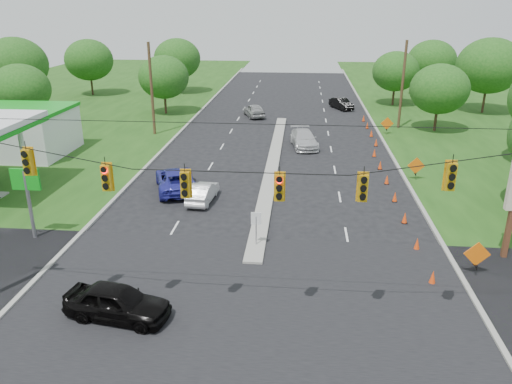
# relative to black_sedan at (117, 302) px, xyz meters

# --- Properties ---
(ground) EXTENTS (160.00, 160.00, 0.00)m
(ground) POSITION_rel_black_sedan_xyz_m (5.14, 1.00, -0.76)
(ground) COLOR black
(ground) RESTS_ON ground
(cross_street) EXTENTS (160.00, 14.00, 0.02)m
(cross_street) POSITION_rel_black_sedan_xyz_m (5.14, 1.00, -0.76)
(cross_street) COLOR black
(cross_street) RESTS_ON ground
(curb_left) EXTENTS (0.25, 110.00, 0.16)m
(curb_left) POSITION_rel_black_sedan_xyz_m (-4.96, 31.00, -0.76)
(curb_left) COLOR gray
(curb_left) RESTS_ON ground
(curb_right) EXTENTS (0.25, 110.00, 0.16)m
(curb_right) POSITION_rel_black_sedan_xyz_m (15.24, 31.00, -0.76)
(curb_right) COLOR gray
(curb_right) RESTS_ON ground
(median) EXTENTS (1.00, 34.00, 0.18)m
(median) POSITION_rel_black_sedan_xyz_m (5.14, 22.00, -0.76)
(median) COLOR gray
(median) RESTS_ON ground
(median_sign) EXTENTS (0.55, 0.06, 2.05)m
(median_sign) POSITION_rel_black_sedan_xyz_m (5.14, 7.00, 0.70)
(median_sign) COLOR gray
(median_sign) RESTS_ON ground
(signal_span) EXTENTS (25.60, 0.32, 9.00)m
(signal_span) POSITION_rel_black_sedan_xyz_m (5.09, 0.00, 4.21)
(signal_span) COLOR #422D1C
(signal_span) RESTS_ON ground
(utility_pole_far_left) EXTENTS (0.28, 0.28, 9.00)m
(utility_pole_far_left) POSITION_rel_black_sedan_xyz_m (-7.36, 31.00, 3.74)
(utility_pole_far_left) COLOR #422D1C
(utility_pole_far_left) RESTS_ON ground
(utility_pole_far_right) EXTENTS (0.28, 0.28, 9.00)m
(utility_pole_far_right) POSITION_rel_black_sedan_xyz_m (17.64, 36.00, 3.74)
(utility_pole_far_right) COLOR #422D1C
(utility_pole_far_right) RESTS_ON ground
(cone_0) EXTENTS (0.32, 0.32, 0.70)m
(cone_0) POSITION_rel_black_sedan_xyz_m (13.73, 4.00, -0.41)
(cone_0) COLOR #F44410
(cone_0) RESTS_ON ground
(cone_1) EXTENTS (0.32, 0.32, 0.70)m
(cone_1) POSITION_rel_black_sedan_xyz_m (13.73, 7.50, -0.41)
(cone_1) COLOR #F44410
(cone_1) RESTS_ON ground
(cone_2) EXTENTS (0.32, 0.32, 0.70)m
(cone_2) POSITION_rel_black_sedan_xyz_m (13.73, 11.00, -0.41)
(cone_2) COLOR #F44410
(cone_2) RESTS_ON ground
(cone_3) EXTENTS (0.32, 0.32, 0.70)m
(cone_3) POSITION_rel_black_sedan_xyz_m (13.73, 14.50, -0.41)
(cone_3) COLOR #F44410
(cone_3) RESTS_ON ground
(cone_4) EXTENTS (0.32, 0.32, 0.70)m
(cone_4) POSITION_rel_black_sedan_xyz_m (13.73, 18.00, -0.41)
(cone_4) COLOR #F44410
(cone_4) RESTS_ON ground
(cone_5) EXTENTS (0.32, 0.32, 0.70)m
(cone_5) POSITION_rel_black_sedan_xyz_m (13.73, 21.50, -0.41)
(cone_5) COLOR #F44410
(cone_5) RESTS_ON ground
(cone_6) EXTENTS (0.32, 0.32, 0.70)m
(cone_6) POSITION_rel_black_sedan_xyz_m (13.73, 25.00, -0.41)
(cone_6) COLOR #F44410
(cone_6) RESTS_ON ground
(cone_7) EXTENTS (0.32, 0.32, 0.70)m
(cone_7) POSITION_rel_black_sedan_xyz_m (14.33, 28.50, -0.41)
(cone_7) COLOR #F44410
(cone_7) RESTS_ON ground
(cone_8) EXTENTS (0.32, 0.32, 0.70)m
(cone_8) POSITION_rel_black_sedan_xyz_m (14.33, 32.00, -0.41)
(cone_8) COLOR #F44410
(cone_8) RESTS_ON ground
(cone_9) EXTENTS (0.32, 0.32, 0.70)m
(cone_9) POSITION_rel_black_sedan_xyz_m (14.33, 35.50, -0.41)
(cone_9) COLOR #F44410
(cone_9) RESTS_ON ground
(cone_10) EXTENTS (0.32, 0.32, 0.70)m
(cone_10) POSITION_rel_black_sedan_xyz_m (14.33, 39.00, -0.41)
(cone_10) COLOR #F44410
(cone_10) RESTS_ON ground
(work_sign_0) EXTENTS (1.27, 0.58, 1.37)m
(work_sign_0) POSITION_rel_black_sedan_xyz_m (15.94, 5.00, 0.33)
(work_sign_0) COLOR black
(work_sign_0) RESTS_ON ground
(work_sign_1) EXTENTS (1.27, 0.58, 1.37)m
(work_sign_1) POSITION_rel_black_sedan_xyz_m (15.94, 19.00, 0.33)
(work_sign_1) COLOR black
(work_sign_1) RESTS_ON ground
(work_sign_2) EXTENTS (1.27, 0.58, 1.37)m
(work_sign_2) POSITION_rel_black_sedan_xyz_m (15.94, 33.00, 0.33)
(work_sign_2) COLOR black
(work_sign_2) RESTS_ON ground
(tree_2) EXTENTS (5.88, 5.88, 6.86)m
(tree_2) POSITION_rel_black_sedan_xyz_m (-20.86, 31.00, 3.58)
(tree_2) COLOR black
(tree_2) RESTS_ON ground
(tree_3) EXTENTS (7.56, 7.56, 8.82)m
(tree_3) POSITION_rel_black_sedan_xyz_m (-26.86, 41.00, 4.82)
(tree_3) COLOR black
(tree_3) RESTS_ON ground
(tree_4) EXTENTS (6.72, 6.72, 7.84)m
(tree_4) POSITION_rel_black_sedan_xyz_m (-22.86, 53.00, 4.20)
(tree_4) COLOR black
(tree_4) RESTS_ON ground
(tree_5) EXTENTS (5.88, 5.88, 6.86)m
(tree_5) POSITION_rel_black_sedan_xyz_m (-8.86, 41.00, 3.58)
(tree_5) COLOR black
(tree_5) RESTS_ON ground
(tree_6) EXTENTS (6.72, 6.72, 7.84)m
(tree_6) POSITION_rel_black_sedan_xyz_m (-10.86, 56.00, 4.20)
(tree_6) COLOR black
(tree_6) RESTS_ON ground
(tree_9) EXTENTS (5.88, 5.88, 6.86)m
(tree_9) POSITION_rel_black_sedan_xyz_m (21.14, 35.00, 3.58)
(tree_9) COLOR black
(tree_9) RESTS_ON ground
(tree_10) EXTENTS (7.56, 7.56, 8.82)m
(tree_10) POSITION_rel_black_sedan_xyz_m (29.14, 45.00, 4.82)
(tree_10) COLOR black
(tree_10) RESTS_ON ground
(tree_11) EXTENTS (6.72, 6.72, 7.84)m
(tree_11) POSITION_rel_black_sedan_xyz_m (25.14, 56.00, 4.20)
(tree_11) COLOR black
(tree_11) RESTS_ON ground
(tree_12) EXTENTS (5.88, 5.88, 6.86)m
(tree_12) POSITION_rel_black_sedan_xyz_m (19.14, 49.00, 3.58)
(tree_12) COLOR black
(tree_12) RESTS_ON ground
(black_sedan) EXTENTS (4.69, 2.51, 1.52)m
(black_sedan) POSITION_rel_black_sedan_xyz_m (0.00, 0.00, 0.00)
(black_sedan) COLOR black
(black_sedan) RESTS_ON ground
(white_sedan) EXTENTS (1.65, 3.97, 1.28)m
(white_sedan) POSITION_rel_black_sedan_xyz_m (0.98, 13.40, -0.12)
(white_sedan) COLOR silver
(white_sedan) RESTS_ON ground
(blue_pickup) EXTENTS (4.27, 6.15, 1.56)m
(blue_pickup) POSITION_rel_black_sedan_xyz_m (-1.31, 15.34, 0.02)
(blue_pickup) COLOR #292A9A
(blue_pickup) RESTS_ON ground
(silver_car_far) EXTENTS (2.96, 5.48, 1.51)m
(silver_car_far) POSITION_rel_black_sedan_xyz_m (7.65, 27.62, -0.01)
(silver_car_far) COLOR #BEBDC0
(silver_car_far) RESTS_ON ground
(silver_car_oncoming) EXTENTS (3.20, 4.76, 1.50)m
(silver_car_oncoming) POSITION_rel_black_sedan_xyz_m (1.84, 40.31, -0.01)
(silver_car_oncoming) COLOR #949494
(silver_car_oncoming) RESTS_ON ground
(dark_car_receding) EXTENTS (3.06, 4.36, 1.36)m
(dark_car_receding) POSITION_rel_black_sedan_xyz_m (12.29, 45.93, -0.08)
(dark_car_receding) COLOR black
(dark_car_receding) RESTS_ON ground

